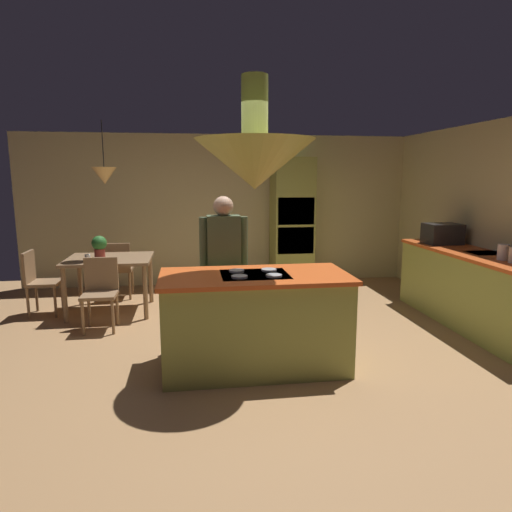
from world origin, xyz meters
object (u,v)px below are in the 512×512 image
at_px(chair_by_back_wall, 118,266).
at_px(chair_at_corner, 38,278).
at_px(chair_facing_island, 100,288).
at_px(canister_sugar, 503,252).
at_px(dining_table, 110,265).
at_px(potted_plant_on_table, 99,245).
at_px(person_at_island, 224,260).
at_px(oven_tower, 292,223).
at_px(microwave_on_counter, 442,234).
at_px(cup_on_table, 88,258).
at_px(kitchen_island, 255,321).

bearing_deg(chair_by_back_wall, chair_at_corner, 36.44).
xyz_separation_m(chair_by_back_wall, chair_at_corner, (-0.94, -0.69, 0.00)).
height_order(chair_facing_island, canister_sugar, canister_sugar).
height_order(dining_table, potted_plant_on_table, potted_plant_on_table).
xyz_separation_m(chair_facing_island, chair_by_back_wall, (0.00, 1.39, 0.00)).
distance_m(dining_table, person_at_island, 2.03).
xyz_separation_m(oven_tower, microwave_on_counter, (1.74, -1.67, -0.01)).
relative_size(chair_at_corner, potted_plant_on_table, 2.90).
xyz_separation_m(dining_table, chair_by_back_wall, (0.00, 0.69, -0.16)).
bearing_deg(cup_on_table, chair_by_back_wall, 76.20).
xyz_separation_m(chair_facing_island, cup_on_table, (-0.23, 0.46, 0.30)).
bearing_deg(chair_at_corner, cup_on_table, -108.38).
bearing_deg(chair_facing_island, kitchen_island, -39.59).
xyz_separation_m(dining_table, cup_on_table, (-0.23, -0.24, 0.14)).
bearing_deg(chair_facing_island, dining_table, 90.00).
relative_size(dining_table, chair_facing_island, 1.29).
xyz_separation_m(kitchen_island, chair_by_back_wall, (-1.70, 2.79, 0.03)).
xyz_separation_m(person_at_island, microwave_on_counter, (3.08, 0.85, 0.13)).
relative_size(kitchen_island, dining_table, 1.60).
height_order(chair_at_corner, potted_plant_on_table, potted_plant_on_table).
xyz_separation_m(oven_tower, person_at_island, (-1.34, -2.52, -0.14)).
distance_m(dining_table, chair_at_corner, 0.95).
bearing_deg(oven_tower, dining_table, -157.79).
bearing_deg(dining_table, microwave_on_counter, -6.66).
bearing_deg(chair_at_corner, microwave_on_counter, -95.52).
bearing_deg(person_at_island, dining_table, 136.71).
distance_m(chair_by_back_wall, canister_sugar, 5.19).
bearing_deg(cup_on_table, oven_tower, 24.49).
relative_size(chair_facing_island, cup_on_table, 9.67).
bearing_deg(kitchen_island, potted_plant_on_table, 130.56).
distance_m(dining_table, microwave_on_counter, 4.59).
bearing_deg(microwave_on_counter, cup_on_table, 176.48).
bearing_deg(microwave_on_counter, canister_sugar, -90.00).
distance_m(potted_plant_on_table, canister_sugar, 5.00).
distance_m(chair_facing_island, potted_plant_on_table, 0.85).
bearing_deg(person_at_island, oven_tower, 62.02).
relative_size(dining_table, cup_on_table, 12.48).
xyz_separation_m(oven_tower, canister_sugar, (1.74, -2.90, -0.06)).
relative_size(chair_at_corner, canister_sugar, 4.95).
distance_m(oven_tower, cup_on_table, 3.34).
bearing_deg(microwave_on_counter, chair_facing_island, -177.93).
distance_m(dining_table, chair_facing_island, 0.71).
distance_m(person_at_island, chair_by_back_wall, 2.57).
bearing_deg(oven_tower, chair_by_back_wall, -170.89).
bearing_deg(chair_facing_island, microwave_on_counter, 2.07).
relative_size(oven_tower, canister_sugar, 12.29).
xyz_separation_m(kitchen_island, oven_tower, (1.10, 3.24, 0.61)).
relative_size(chair_by_back_wall, canister_sugar, 4.95).
distance_m(potted_plant_on_table, microwave_on_counter, 4.70).
xyz_separation_m(cup_on_table, canister_sugar, (4.77, -1.53, 0.21)).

